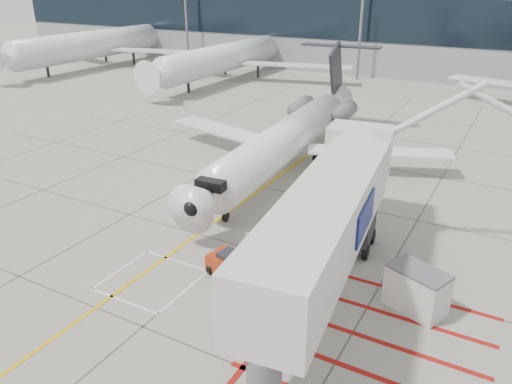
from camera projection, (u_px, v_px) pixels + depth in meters
The scene contains 10 objects.
ground_plane at pixel (197, 281), 24.56m from camera, with size 260.00×260.00×0.00m, color gray.
regional_jet at pixel (273, 127), 34.93m from camera, with size 24.46×30.84×8.08m, color white, non-canonical shape.
jet_bridge at pixel (323, 234), 20.78m from camera, with size 9.33×19.69×7.87m, color silver, non-canonical shape.
pushback_tug at pixel (231, 264), 24.74m from camera, with size 2.29×1.43×1.33m, color #A52C10, non-canonical shape.
baggage_cart at pixel (325, 229), 28.13m from camera, with size 2.08×1.31×1.31m, color slate, non-canonical shape.
ground_power_unit at pixel (417, 290), 22.12m from camera, with size 2.56×1.49×2.03m, color silver, non-canonical shape.
cone_nose at pixel (187, 205), 32.05m from camera, with size 0.40×0.40×0.55m, color #E84D0C.
cone_side at pixel (294, 217), 30.49m from camera, with size 0.39×0.39×0.54m, color orange.
bg_aircraft_a at pixel (107, 25), 81.22m from camera, with size 38.36×42.62×12.79m, color silver, non-canonical shape.
bg_aircraft_b at pixel (234, 38), 70.65m from camera, with size 34.04×37.82×11.35m, color silver, non-canonical shape.
Camera 1 is at (12.65, -16.72, 13.84)m, focal length 35.00 mm.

